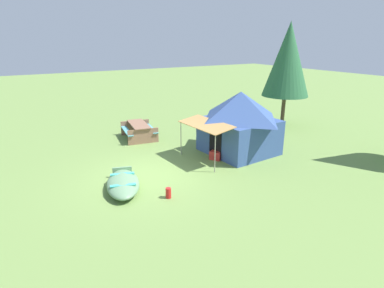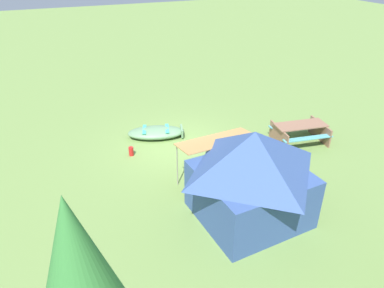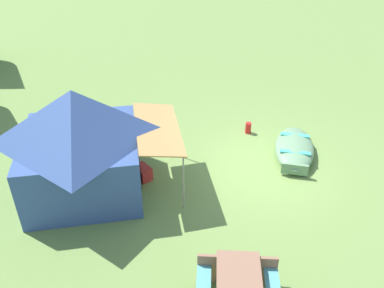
{
  "view_description": "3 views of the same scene",
  "coord_description": "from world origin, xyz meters",
  "px_view_note": "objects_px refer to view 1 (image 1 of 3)",
  "views": [
    {
      "loc": [
        9.9,
        -4.02,
        4.78
      ],
      "look_at": [
        0.22,
        1.72,
        1.01
      ],
      "focal_mm": 29.52,
      "sensor_mm": 36.0,
      "label": 1
    },
    {
      "loc": [
        4.2,
        11.18,
        6.73
      ],
      "look_at": [
        0.06,
        1.38,
        0.85
      ],
      "focal_mm": 33.29,
      "sensor_mm": 36.0,
      "label": 2
    },
    {
      "loc": [
        -8.65,
        2.61,
        6.45
      ],
      "look_at": [
        0.14,
        1.77,
        0.8
      ],
      "focal_mm": 38.21,
      "sensor_mm": 36.0,
      "label": 3
    }
  ],
  "objects_px": {
    "canvas_cabin_tent": "(240,122)",
    "pine_tree_back_right": "(288,60)",
    "picnic_table": "(139,129)",
    "cooler_box": "(216,155)",
    "fuel_can": "(168,193)",
    "beached_rowboat": "(123,183)"
  },
  "relations": [
    {
      "from": "canvas_cabin_tent",
      "to": "pine_tree_back_right",
      "type": "distance_m",
      "value": 5.92
    },
    {
      "from": "canvas_cabin_tent",
      "to": "picnic_table",
      "type": "relative_size",
      "value": 1.82
    },
    {
      "from": "canvas_cabin_tent",
      "to": "pine_tree_back_right",
      "type": "height_order",
      "value": "pine_tree_back_right"
    },
    {
      "from": "cooler_box",
      "to": "fuel_can",
      "type": "height_order",
      "value": "cooler_box"
    },
    {
      "from": "canvas_cabin_tent",
      "to": "cooler_box",
      "type": "relative_size",
      "value": 8.56
    },
    {
      "from": "beached_rowboat",
      "to": "picnic_table",
      "type": "relative_size",
      "value": 1.13
    },
    {
      "from": "cooler_box",
      "to": "canvas_cabin_tent",
      "type": "bearing_deg",
      "value": 100.24
    },
    {
      "from": "beached_rowboat",
      "to": "fuel_can",
      "type": "bearing_deg",
      "value": 38.23
    },
    {
      "from": "canvas_cabin_tent",
      "to": "fuel_can",
      "type": "relative_size",
      "value": 11.84
    },
    {
      "from": "picnic_table",
      "to": "fuel_can",
      "type": "xyz_separation_m",
      "value": [
        6.35,
        -1.54,
        -0.32
      ]
    },
    {
      "from": "cooler_box",
      "to": "fuel_can",
      "type": "distance_m",
      "value": 3.75
    },
    {
      "from": "beached_rowboat",
      "to": "fuel_can",
      "type": "relative_size",
      "value": 7.38
    },
    {
      "from": "beached_rowboat",
      "to": "pine_tree_back_right",
      "type": "xyz_separation_m",
      "value": [
        -3.18,
        10.57,
        3.48
      ]
    },
    {
      "from": "cooler_box",
      "to": "pine_tree_back_right",
      "type": "relative_size",
      "value": 0.08
    },
    {
      "from": "pine_tree_back_right",
      "to": "beached_rowboat",
      "type": "bearing_deg",
      "value": -73.28
    },
    {
      "from": "picnic_table",
      "to": "fuel_can",
      "type": "distance_m",
      "value": 6.54
    },
    {
      "from": "fuel_can",
      "to": "pine_tree_back_right",
      "type": "bearing_deg",
      "value": 115.15
    },
    {
      "from": "picnic_table",
      "to": "fuel_can",
      "type": "bearing_deg",
      "value": -13.64
    },
    {
      "from": "beached_rowboat",
      "to": "picnic_table",
      "type": "xyz_separation_m",
      "value": [
        -5.05,
        2.57,
        0.28
      ]
    },
    {
      "from": "picnic_table",
      "to": "cooler_box",
      "type": "xyz_separation_m",
      "value": [
        4.36,
        1.64,
        -0.31
      ]
    },
    {
      "from": "picnic_table",
      "to": "pine_tree_back_right",
      "type": "height_order",
      "value": "pine_tree_back_right"
    },
    {
      "from": "fuel_can",
      "to": "pine_tree_back_right",
      "type": "relative_size",
      "value": 0.06
    }
  ]
}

